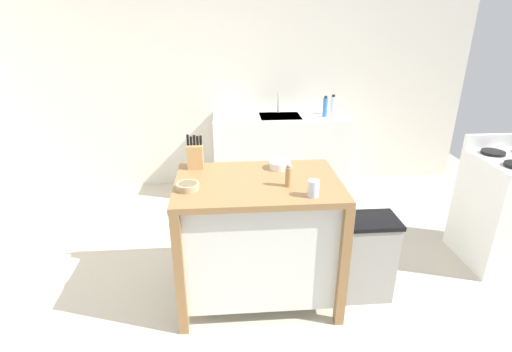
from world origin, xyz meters
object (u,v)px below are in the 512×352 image
Objects in this scene: bottle_spray_cleaner at (325,107)px; trash_bin at (368,257)px; bowl_ceramic_small at (280,165)px; pepper_grinder at (289,176)px; knife_block at (195,156)px; bowl_stoneware_deep at (188,186)px; sink_faucet at (278,103)px; drinking_cup at (313,188)px; bottle_hand_soap at (333,105)px; stove at (507,210)px; kitchen_island at (258,234)px.

trash_bin is at bearing -92.58° from bottle_spray_cleaner.
pepper_grinder is at bearing -87.59° from bowl_ceramic_small.
knife_block reaches higher than bowl_stoneware_deep.
pepper_grinder is 2.06m from sink_faucet.
trash_bin is at bearing 23.14° from drinking_cup.
drinking_cup is 0.47× the size of bottle_hand_soap.
pepper_grinder is 0.15× the size of stove.
kitchen_island is 0.71m from knife_block.
kitchen_island is 7.63× the size of bowl_stoneware_deep.
bottle_spray_cleaner is (0.48, -0.22, -0.01)m from sink_faucet.
bowl_ceramic_small reaches higher than kitchen_island.
drinking_cup is 0.10× the size of stove.
pepper_grinder is at bearing -175.88° from trash_bin.
kitchen_island is 0.81m from trash_bin.
bottle_spray_cleaner is at bearing -25.18° from sink_faucet.
kitchen_island is at bearing -171.89° from stove.
trash_bin is 2.00m from bottle_hand_soap.
drinking_cup is (0.76, -0.16, 0.03)m from bowl_stoneware_deep.
drinking_cup reaches higher than stove.
stove is at bearing 11.88° from pepper_grinder.
sink_faucet is at bearing 135.04° from stove.
bottle_hand_soap is 0.14m from bottle_spray_cleaner.
bowl_stoneware_deep is 2.25m from bottle_spray_cleaner.
drinking_cup is 0.47× the size of sink_faucet.
bottle_hand_soap is (0.80, 1.60, 0.06)m from bowl_ceramic_small.
sink_faucet reaches higher than trash_bin.
bowl_ceramic_small reaches higher than bowl_stoneware_deep.
trash_bin is 2.16m from sink_faucet.
knife_block is 1.11× the size of sink_faucet.
knife_block is 0.60m from bowl_ceramic_small.
bottle_spray_cleaner is at bearing 74.35° from drinking_cup.
bottle_hand_soap is at bearing -13.45° from sink_faucet.
kitchen_island is at bearing -116.59° from bottle_spray_cleaner.
bottle_spray_cleaner is (0.68, 1.83, 0.01)m from pepper_grinder.
bottle_hand_soap is 1.94m from stove.
sink_faucet is (0.21, 2.05, 0.02)m from pepper_grinder.
bowl_ceramic_small is (0.62, 0.31, 0.01)m from bowl_stoneware_deep.
bowl_stoneware_deep is at bearing -167.18° from kitchen_island.
sink_faucet is 0.53m from bottle_spray_cleaner.
bowl_stoneware_deep is 0.14× the size of stove.
bottle_spray_cleaner is at bearing 48.55° from knife_block.
kitchen_island is 4.88× the size of bottle_spray_cleaner.
knife_block is 1.60× the size of pepper_grinder.
drinking_cup reaches higher than kitchen_island.
bottle_spray_cleaner reaches higher than bowl_stoneware_deep.
trash_bin is at bearing -78.87° from sink_faucet.
knife_block is at bearing -132.10° from bottle_hand_soap.
bowl_ceramic_small is 0.67× the size of bottle_hand_soap.
pepper_grinder is 1.95m from bottle_spray_cleaner.
pepper_grinder is at bearing -28.91° from kitchen_island.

